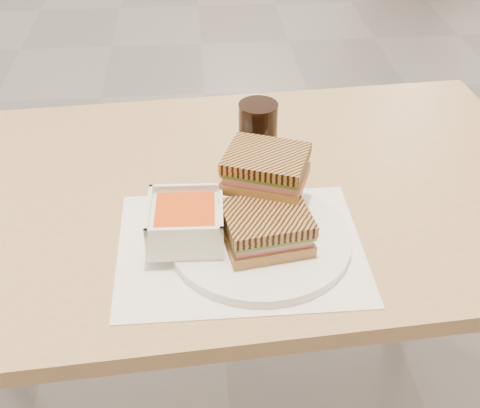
{
  "coord_description": "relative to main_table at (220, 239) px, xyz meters",
  "views": [
    {
      "loc": [
        -0.05,
        -2.74,
        1.38
      ],
      "look_at": [
        0.01,
        -2.0,
        0.82
      ],
      "focal_mm": 46.58,
      "sensor_mm": 36.0,
      "label": 1
    }
  ],
  "objects": [
    {
      "name": "main_table",
      "position": [
        0.0,
        0.0,
        0.0
      ],
      "size": [
        1.24,
        0.78,
        0.75
      ],
      "color": "tan",
      "rests_on": "ground"
    },
    {
      "name": "panini_lower",
      "position": [
        0.06,
        -0.17,
        0.16
      ],
      "size": [
        0.14,
        0.12,
        0.06
      ],
      "color": "#AF7B44",
      "rests_on": "plate"
    },
    {
      "name": "panini_upper",
      "position": [
        0.07,
        -0.08,
        0.21
      ],
      "size": [
        0.15,
        0.14,
        0.05
      ],
      "color": "#AF7B44",
      "rests_on": "panini_lower"
    },
    {
      "name": "plate",
      "position": [
        0.06,
        -0.15,
        0.12
      ],
      "size": [
        0.28,
        0.28,
        0.01
      ],
      "color": "white",
      "rests_on": "tray_liner"
    },
    {
      "name": "soup_bowl",
      "position": [
        -0.06,
        -0.15,
        0.16
      ],
      "size": [
        0.12,
        0.12,
        0.06
      ],
      "color": "white",
      "rests_on": "plate"
    },
    {
      "name": "tray_liner",
      "position": [
        0.02,
        -0.16,
        0.11
      ],
      "size": [
        0.37,
        0.29,
        0.0
      ],
      "color": "white",
      "rests_on": "main_table"
    },
    {
      "name": "cola_glass",
      "position": [
        0.07,
        0.04,
        0.19
      ],
      "size": [
        0.07,
        0.07,
        0.14
      ],
      "color": "black",
      "rests_on": "main_table"
    }
  ]
}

